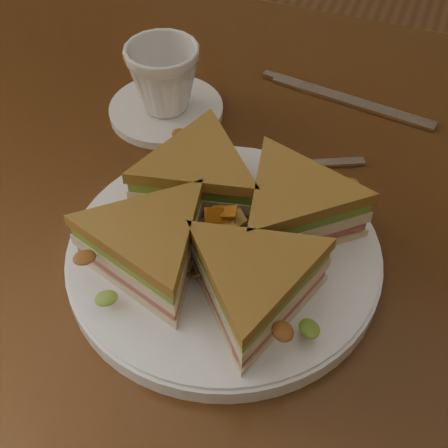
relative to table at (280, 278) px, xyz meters
name	(u,v)px	position (x,y,z in m)	size (l,w,h in m)	color
table	(280,278)	(0.00, 0.00, 0.00)	(1.20, 0.80, 0.75)	#341B0B
plate	(224,255)	(-0.04, -0.07, 0.11)	(0.28, 0.28, 0.02)	white
sandwich_wedges	(224,228)	(-0.04, -0.07, 0.14)	(0.29, 0.29, 0.06)	beige
crisps_mound	(224,231)	(-0.04, -0.07, 0.14)	(0.09, 0.09, 0.05)	#C36C19
spoon	(236,167)	(-0.07, 0.04, 0.10)	(0.17, 0.09, 0.01)	silver
knife	(340,98)	(0.00, 0.20, 0.10)	(0.21, 0.05, 0.00)	silver
saucer	(166,110)	(-0.18, 0.11, 0.10)	(0.13, 0.13, 0.01)	white
coffee_cup	(164,78)	(-0.18, 0.11, 0.15)	(0.08, 0.08, 0.08)	white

